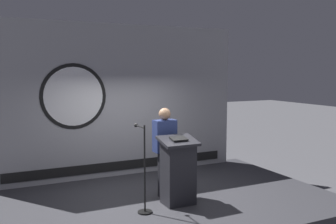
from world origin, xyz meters
TOP-DOWN VIEW (x-y plane):
  - ground_plane at (0.00, 0.00)m, footprint 40.00×40.00m
  - stage_platform at (0.00, 0.00)m, footprint 6.40×4.00m
  - banner_display at (-0.03, 1.85)m, footprint 5.53×0.12m
  - podium at (0.26, -0.36)m, footprint 0.64×0.50m
  - speaker_person at (0.24, 0.12)m, footprint 0.40×0.26m
  - microphone_stand at (-0.42, -0.46)m, footprint 0.24×0.53m

SIDE VIEW (x-z plane):
  - ground_plane at x=0.00m, z-range 0.00..0.00m
  - stage_platform at x=0.00m, z-range 0.00..0.30m
  - microphone_stand at x=-0.42m, z-range 0.08..1.53m
  - podium at x=0.26m, z-range 0.29..1.47m
  - speaker_person at x=0.24m, z-range 0.32..1.95m
  - banner_display at x=-0.03m, z-range 0.29..3.60m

